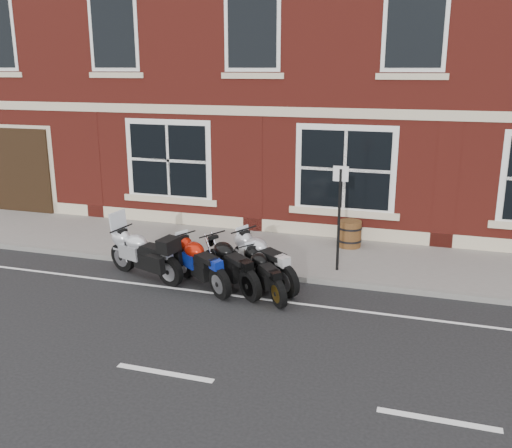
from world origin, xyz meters
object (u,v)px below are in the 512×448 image
Objects in this scene: moto_sport_silver at (265,258)px; moto_naked_black at (231,263)px; moto_sport_black at (266,272)px; barrel_planter at (350,234)px; parking_sign at (339,211)px; moto_sport_red at (202,262)px; moto_touring_silver at (144,252)px.

moto_sport_silver is 0.74m from moto_naked_black.
moto_sport_black is 2.32× the size of barrel_planter.
parking_sign is (1.99, 1.45, 0.92)m from moto_naked_black.
parking_sign reaches higher than barrel_planter.
barrel_planter is at bearing -0.39° from moto_sport_red.
moto_sport_red is at bearing 151.84° from moto_sport_silver.
moto_touring_silver is 2.84m from moto_sport_black.
moto_touring_silver is 4.38m from parking_sign.
parking_sign is at bearing -90.07° from barrel_planter.
moto_touring_silver is 2.05m from moto_naked_black.
moto_sport_red is 1.15× the size of moto_sport_black.
moto_touring_silver is 1.20× the size of moto_naked_black.
parking_sign reaches higher than moto_touring_silver.
moto_sport_silver is 3.17m from barrel_planter.
moto_sport_red reaches higher than moto_sport_black.
moto_naked_black is 2.63m from parking_sign.
moto_naked_black reaches higher than moto_sport_black.
moto_touring_silver reaches higher than barrel_planter.
moto_sport_silver is (1.23, 0.53, 0.03)m from moto_sport_red.
parking_sign is (1.21, 1.57, 0.98)m from moto_sport_black.
moto_sport_red is 1.34m from moto_sport_silver.
parking_sign is at bearing 12.81° from moto_sport_black.
moto_sport_black is 0.80m from moto_naked_black.
moto_touring_silver is at bearing 137.22° from moto_sport_black.
moto_sport_red is at bearing -146.93° from parking_sign.
moto_sport_black is 3.60m from barrel_planter.
moto_sport_silver is at bearing -141.16° from parking_sign.
moto_naked_black reaches higher than moto_sport_red.
moto_touring_silver is 1.35× the size of moto_sport_black.
moto_touring_silver is at bearing 121.80° from moto_sport_red.
barrel_planter is at bearing -31.56° from moto_touring_silver.
moto_touring_silver is 1.44m from moto_sport_red.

